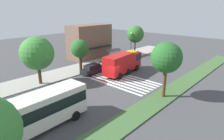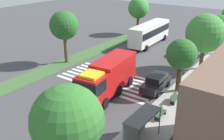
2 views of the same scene
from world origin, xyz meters
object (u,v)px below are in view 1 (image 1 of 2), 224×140
object	(u,v)px
bus_stop_shelter	(114,53)
sidewalk_tree_east	(80,49)
parked_car_mid	(93,69)
parked_car_east	(160,49)
fire_truck	(124,62)
sidewalk_tree_center	(37,53)
median_tree_west	(166,58)
street_lamp	(131,43)
bench_near_shelter	(101,62)
transit_bus	(34,112)
sidewalk_tree_far_east	(135,34)
bench_west_of_shelter	(89,66)

from	to	relation	value
bus_stop_shelter	sidewalk_tree_east	world-z (taller)	sidewalk_tree_east
parked_car_mid	parked_car_east	size ratio (longest dim) A/B	1.05
fire_truck	sidewalk_tree_center	world-z (taller)	sidewalk_tree_center
fire_truck	median_tree_west	xyz separation A→B (m)	(-4.26, -10.22, 3.30)
sidewalk_tree_east	sidewalk_tree_center	bearing A→B (deg)	180.00
bus_stop_shelter	street_lamp	distance (m)	4.99
bus_stop_shelter	bench_near_shelter	xyz separation A→B (m)	(-4.00, -0.03, -1.30)
parked_car_mid	transit_bus	xyz separation A→B (m)	(-15.23, -8.76, 1.22)
parked_car_east	street_lamp	world-z (taller)	street_lamp
bench_near_shelter	sidewalk_tree_center	distance (m)	14.54
bus_stop_shelter	parked_car_mid	bearing A→B (deg)	-162.21
transit_bus	street_lamp	size ratio (longest dim) A/B	1.87
parked_car_east	fire_truck	bearing A→B (deg)	-169.05
transit_bus	median_tree_west	xyz separation A→B (m)	(14.96, -5.28, 3.23)
parked_car_east	median_tree_west	bearing A→B (deg)	-149.96
parked_car_east	parked_car_mid	bearing A→B (deg)	-179.71
parked_car_mid	sidewalk_tree_far_east	size ratio (longest dim) A/B	0.67
parked_car_east	sidewalk_tree_far_east	xyz separation A→B (m)	(-8.58, 2.20, 4.48)
transit_bus	street_lamp	bearing A→B (deg)	-161.70
sidewalk_tree_east	parked_car_east	bearing A→B (deg)	-4.99
sidewalk_tree_far_east	street_lamp	bearing A→B (deg)	-169.50
parked_car_east	sidewalk_tree_east	distance (m)	25.55
fire_truck	street_lamp	world-z (taller)	street_lamp
transit_bus	median_tree_west	world-z (taller)	median_tree_west
sidewalk_tree_center	sidewalk_tree_far_east	bearing A→B (deg)	0.00
parked_car_east	transit_bus	world-z (taller)	transit_bus
parked_car_east	bench_near_shelter	world-z (taller)	parked_car_east
sidewalk_tree_center	transit_bus	bearing A→B (deg)	-120.14
sidewalk_tree_far_east	median_tree_west	bearing A→B (deg)	-134.54
street_lamp	parked_car_mid	bearing A→B (deg)	-172.43
transit_bus	sidewalk_tree_east	world-z (taller)	sidewalk_tree_east
sidewalk_tree_center	sidewalk_tree_far_east	size ratio (longest dim) A/B	1.00
bench_west_of_shelter	sidewalk_tree_far_east	world-z (taller)	sidewalk_tree_far_east
median_tree_west	fire_truck	bearing A→B (deg)	67.36
bench_near_shelter	bench_west_of_shelter	world-z (taller)	same
sidewalk_tree_center	sidewalk_tree_far_east	distance (m)	24.59
bench_near_shelter	street_lamp	size ratio (longest dim) A/B	0.27
street_lamp	median_tree_west	size ratio (longest dim) A/B	0.81
bus_stop_shelter	median_tree_west	bearing A→B (deg)	-118.71
transit_bus	median_tree_west	size ratio (longest dim) A/B	1.51
bench_west_of_shelter	sidewalk_tree_east	size ratio (longest dim) A/B	0.27
sidewalk_tree_far_east	sidewalk_tree_center	bearing A→B (deg)	-180.00
bus_stop_shelter	street_lamp	xyz separation A→B (m)	(4.55, -1.09, 1.71)
bench_near_shelter	bench_west_of_shelter	xyz separation A→B (m)	(-3.44, 0.00, 0.00)
bench_west_of_shelter	sidewalk_tree_center	size ratio (longest dim) A/B	0.22
bus_stop_shelter	sidewalk_tree_far_east	bearing A→B (deg)	-5.86
fire_truck	parked_car_east	xyz separation A→B (m)	(20.31, 3.83, -1.20)
sidewalk_tree_far_east	bus_stop_shelter	bearing A→B (deg)	174.14
parked_car_east	median_tree_west	distance (m)	28.66
sidewalk_tree_center	sidewalk_tree_east	bearing A→B (deg)	0.00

